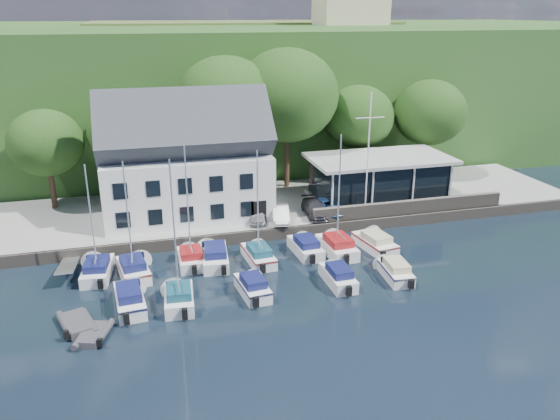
{
  "coord_description": "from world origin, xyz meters",
  "views": [
    {
      "loc": [
        -11.02,
        -29.55,
        17.89
      ],
      "look_at": [
        -0.6,
        9.0,
        3.34
      ],
      "focal_mm": 35.0,
      "sensor_mm": 36.0,
      "label": 1
    }
  ],
  "objects_px": {
    "car_dgrey": "(315,208)",
    "boat_r1_3": "(215,254)",
    "car_silver": "(258,215)",
    "boat_r1_2": "(188,212)",
    "car_blue": "(327,206)",
    "boat_r2_4": "(395,269)",
    "boat_r1_0": "(92,223)",
    "boat_r1_6": "(339,197)",
    "harbor_building": "(186,166)",
    "boat_r1_1": "(128,217)",
    "boat_r2_1": "(175,243)",
    "club_pavilion": "(378,178)",
    "car_white": "(281,214)",
    "boat_r1_5": "(305,245)",
    "dinghy_0": "(77,322)",
    "boat_r1_4": "(258,210)",
    "boat_r2_3": "(338,274)",
    "boat_r2_0": "(129,297)",
    "boat_r1_7": "(375,241)",
    "boat_r2_2": "(253,285)",
    "dinghy_1": "(94,333)",
    "flagpole": "(368,155)"
  },
  "relations": [
    {
      "from": "boat_r1_2",
      "to": "boat_r2_2",
      "type": "xyz_separation_m",
      "value": [
        3.47,
        -5.67,
        -3.48
      ]
    },
    {
      "from": "boat_r1_5",
      "to": "dinghy_0",
      "type": "relative_size",
      "value": 1.81
    },
    {
      "from": "car_silver",
      "to": "car_white",
      "type": "relative_size",
      "value": 0.86
    },
    {
      "from": "harbor_building",
      "to": "car_blue",
      "type": "relative_size",
      "value": 3.64
    },
    {
      "from": "boat_r1_5",
      "to": "car_blue",
      "type": "bearing_deg",
      "value": 52.08
    },
    {
      "from": "boat_r1_1",
      "to": "boat_r1_3",
      "type": "xyz_separation_m",
      "value": [
        5.97,
        0.73,
        -3.85
      ]
    },
    {
      "from": "boat_r1_3",
      "to": "flagpole",
      "type": "bearing_deg",
      "value": 23.29
    },
    {
      "from": "boat_r2_4",
      "to": "flagpole",
      "type": "bearing_deg",
      "value": 83.24
    },
    {
      "from": "boat_r2_1",
      "to": "boat_r2_4",
      "type": "bearing_deg",
      "value": 4.6
    },
    {
      "from": "car_dgrey",
      "to": "boat_r1_7",
      "type": "bearing_deg",
      "value": -58.26
    },
    {
      "from": "boat_r1_6",
      "to": "boat_r1_0",
      "type": "bearing_deg",
      "value": 174.06
    },
    {
      "from": "car_silver",
      "to": "boat_r2_0",
      "type": "height_order",
      "value": "car_silver"
    },
    {
      "from": "boat_r1_2",
      "to": "boat_r2_1",
      "type": "distance_m",
      "value": 6.07
    },
    {
      "from": "car_blue",
      "to": "boat_r2_4",
      "type": "relative_size",
      "value": 0.71
    },
    {
      "from": "car_white",
      "to": "boat_r1_3",
      "type": "xyz_separation_m",
      "value": [
        -6.42,
        -4.76,
        -0.9
      ]
    },
    {
      "from": "boat_r1_4",
      "to": "boat_r1_6",
      "type": "bearing_deg",
      "value": -5.76
    },
    {
      "from": "boat_r1_1",
      "to": "boat_r2_4",
      "type": "relative_size",
      "value": 1.65
    },
    {
      "from": "boat_r1_0",
      "to": "boat_r1_6",
      "type": "bearing_deg",
      "value": 4.56
    },
    {
      "from": "car_silver",
      "to": "boat_r1_2",
      "type": "bearing_deg",
      "value": -126.96
    },
    {
      "from": "boat_r2_2",
      "to": "dinghy_0",
      "type": "relative_size",
      "value": 1.63
    },
    {
      "from": "car_silver",
      "to": "boat_r1_1",
      "type": "relative_size",
      "value": 0.37
    },
    {
      "from": "boat_r2_1",
      "to": "boat_r2_0",
      "type": "bearing_deg",
      "value": 172.81
    },
    {
      "from": "car_white",
      "to": "boat_r1_0",
      "type": "bearing_deg",
      "value": -150.58
    },
    {
      "from": "boat_r1_7",
      "to": "boat_r2_0",
      "type": "height_order",
      "value": "boat_r2_0"
    },
    {
      "from": "club_pavilion",
      "to": "boat_r1_0",
      "type": "relative_size",
      "value": 1.59
    },
    {
      "from": "boat_r1_5",
      "to": "dinghy_1",
      "type": "distance_m",
      "value": 17.46
    },
    {
      "from": "boat_r2_0",
      "to": "boat_r2_2",
      "type": "height_order",
      "value": "boat_r2_0"
    },
    {
      "from": "boat_r2_3",
      "to": "boat_r1_2",
      "type": "bearing_deg",
      "value": 148.26
    },
    {
      "from": "car_white",
      "to": "car_blue",
      "type": "bearing_deg",
      "value": 20.31
    },
    {
      "from": "boat_r2_1",
      "to": "club_pavilion",
      "type": "bearing_deg",
      "value": 38.97
    },
    {
      "from": "boat_r2_1",
      "to": "dinghy_0",
      "type": "relative_size",
      "value": 2.78
    },
    {
      "from": "harbor_building",
      "to": "boat_r1_6",
      "type": "distance_m",
      "value": 14.13
    },
    {
      "from": "harbor_building",
      "to": "club_pavilion",
      "type": "relative_size",
      "value": 1.09
    },
    {
      "from": "boat_r1_2",
      "to": "car_white",
      "type": "bearing_deg",
      "value": 30.01
    },
    {
      "from": "harbor_building",
      "to": "car_silver",
      "type": "relative_size",
      "value": 4.27
    },
    {
      "from": "boat_r2_2",
      "to": "boat_r1_2",
      "type": "bearing_deg",
      "value": 115.16
    },
    {
      "from": "boat_r1_2",
      "to": "boat_r2_4",
      "type": "height_order",
      "value": "boat_r1_2"
    },
    {
      "from": "car_white",
      "to": "boat_r1_2",
      "type": "relative_size",
      "value": 0.47
    },
    {
      "from": "boat_r1_3",
      "to": "boat_r2_3",
      "type": "xyz_separation_m",
      "value": [
        7.76,
        -5.55,
        -0.03
      ]
    },
    {
      "from": "boat_r2_0",
      "to": "dinghy_1",
      "type": "bearing_deg",
      "value": -129.12
    },
    {
      "from": "harbor_building",
      "to": "car_white",
      "type": "distance_m",
      "value": 9.17
    },
    {
      "from": "boat_r1_6",
      "to": "boat_r2_0",
      "type": "xyz_separation_m",
      "value": [
        -15.78,
        -4.37,
        -3.89
      ]
    },
    {
      "from": "boat_r1_2",
      "to": "boat_r1_5",
      "type": "height_order",
      "value": "boat_r1_2"
    },
    {
      "from": "boat_r1_7",
      "to": "dinghy_1",
      "type": "height_order",
      "value": "boat_r1_7"
    },
    {
      "from": "club_pavilion",
      "to": "boat_r1_5",
      "type": "bearing_deg",
      "value": -139.94
    },
    {
      "from": "harbor_building",
      "to": "boat_r1_2",
      "type": "xyz_separation_m",
      "value": [
        -0.78,
        -8.52,
        -1.15
      ]
    },
    {
      "from": "flagpole",
      "to": "boat_r2_1",
      "type": "xyz_separation_m",
      "value": [
        -17.27,
        -10.17,
        -1.91
      ]
    },
    {
      "from": "club_pavilion",
      "to": "car_blue",
      "type": "bearing_deg",
      "value": -155.82
    },
    {
      "from": "car_dgrey",
      "to": "boat_r1_3",
      "type": "bearing_deg",
      "value": -146.71
    },
    {
      "from": "car_blue",
      "to": "boat_r1_0",
      "type": "relative_size",
      "value": 0.48
    }
  ]
}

